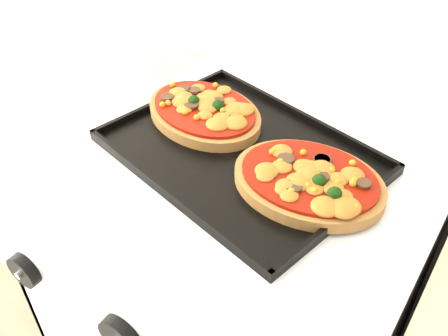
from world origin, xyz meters
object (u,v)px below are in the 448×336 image
Objects in this scene: stove at (244,322)px; pizza_left at (204,111)px; baking_tray at (241,151)px; pizza_right at (309,179)px.

pizza_left is (-0.14, 0.06, 0.48)m from stove.
baking_tray is at bearing -23.45° from pizza_left.
pizza_left is (-0.11, 0.05, 0.02)m from baking_tray.
pizza_left is at bearing 165.37° from pizza_right.
pizza_left reaches higher than baking_tray.
stove is at bearing -23.70° from pizza_left.
pizza_left is 0.25m from pizza_right.
pizza_right is (0.13, -0.02, 0.02)m from baking_tray.
pizza_right is at bearing -14.63° from pizza_left.
pizza_left is 0.99× the size of pizza_right.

